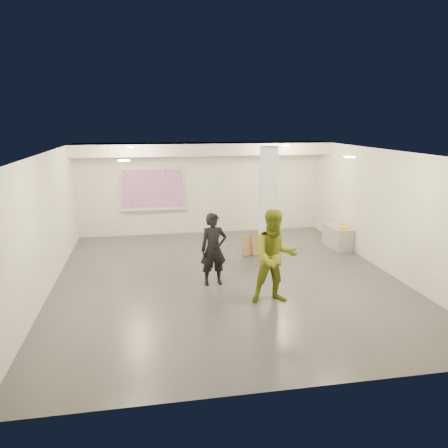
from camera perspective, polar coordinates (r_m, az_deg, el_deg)
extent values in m
cube|color=#383A3F|center=(10.52, 0.39, -7.14)|extent=(8.00, 9.00, 0.01)
cube|color=white|center=(9.88, 0.42, 9.38)|extent=(8.00, 9.00, 0.01)
cube|color=silver|center=(14.47, -2.90, 4.68)|extent=(8.00, 0.01, 3.00)
cube|color=silver|center=(5.92, 8.57, -8.54)|extent=(8.00, 0.01, 3.00)
cube|color=silver|center=(10.16, -22.35, -0.08)|extent=(0.01, 9.00, 3.00)
cube|color=silver|center=(11.51, 20.38, 1.58)|extent=(0.01, 9.00, 3.00)
cube|color=silver|center=(13.78, -2.67, 9.77)|extent=(8.00, 1.10, 0.36)
cylinder|color=#FFC283|center=(12.21, -12.18, 9.77)|extent=(0.22, 0.22, 0.02)
cylinder|color=#FFC283|center=(12.85, 8.14, 10.10)|extent=(0.22, 0.22, 0.02)
cylinder|color=#FFC283|center=(8.22, -12.97, 8.09)|extent=(0.22, 0.22, 0.02)
cylinder|color=#FFC283|center=(9.15, 16.06, 8.42)|extent=(0.22, 0.22, 0.02)
cylinder|color=white|center=(12.15, 5.80, 2.95)|extent=(0.52, 0.52, 3.00)
cube|color=silver|center=(14.31, -9.27, 4.63)|extent=(2.10, 0.06, 1.40)
cube|color=#1A28AD|center=(14.26, -9.27, 4.60)|extent=(1.90, 0.01, 1.20)
cube|color=silver|center=(14.37, -9.16, 1.84)|extent=(2.10, 0.08, 0.04)
cube|color=#979A9D|center=(13.38, 14.60, -1.63)|extent=(0.52, 1.12, 0.64)
cube|color=#FDC200|center=(13.11, 15.30, -0.46)|extent=(0.33, 0.38, 0.03)
cube|color=#8F6442|center=(12.27, 3.43, -2.84)|extent=(0.52, 0.28, 0.53)
cube|color=#8F6442|center=(12.30, 4.89, -2.58)|extent=(0.60, 0.29, 0.63)
imported|color=black|center=(9.93, -1.38, -3.32)|extent=(0.64, 0.45, 1.67)
imported|color=olive|center=(9.00, 6.67, -4.28)|extent=(0.97, 0.77, 1.95)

